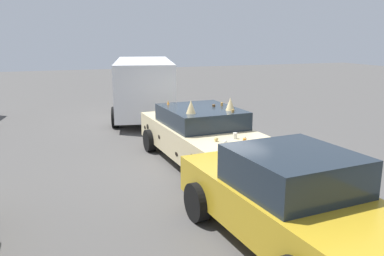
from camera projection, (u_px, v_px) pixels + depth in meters
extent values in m
plane|color=#514F4C|center=(203.00, 162.00, 9.94)|extent=(60.00, 60.00, 0.00)
cube|color=beige|center=(203.00, 139.00, 9.81)|extent=(4.78, 2.06, 0.67)
cube|color=#1E2833|center=(201.00, 116.00, 9.83)|extent=(2.17, 1.79, 0.43)
cylinder|color=black|center=(268.00, 163.00, 8.93)|extent=(0.61, 0.25, 0.60)
cylinder|color=black|center=(191.00, 174.00, 8.21)|extent=(0.61, 0.25, 0.60)
cylinder|color=black|center=(212.00, 134.00, 11.54)|extent=(0.61, 0.25, 0.60)
cylinder|color=black|center=(150.00, 141.00, 10.83)|extent=(0.61, 0.25, 0.60)
ellipsoid|color=black|center=(176.00, 154.00, 8.99)|extent=(0.19, 0.03, 0.09)
ellipsoid|color=black|center=(226.00, 127.00, 10.66)|extent=(0.12, 0.03, 0.13)
ellipsoid|color=black|center=(260.00, 148.00, 9.16)|extent=(0.16, 0.03, 0.11)
ellipsoid|color=black|center=(200.00, 159.00, 7.76)|extent=(0.17, 0.03, 0.15)
ellipsoid|color=black|center=(145.00, 127.00, 11.24)|extent=(0.17, 0.03, 0.10)
ellipsoid|color=black|center=(148.00, 127.00, 10.98)|extent=(0.18, 0.03, 0.15)
ellipsoid|color=black|center=(159.00, 137.00, 10.08)|extent=(0.14, 0.03, 0.11)
ellipsoid|color=black|center=(194.00, 161.00, 8.04)|extent=(0.18, 0.03, 0.08)
ellipsoid|color=black|center=(192.00, 157.00, 8.14)|extent=(0.12, 0.03, 0.11)
cone|color=gray|center=(245.00, 138.00, 8.48)|extent=(0.10, 0.10, 0.07)
cylinder|color=orange|center=(244.00, 141.00, 8.07)|extent=(0.09, 0.09, 0.13)
sphere|color=tan|center=(216.00, 139.00, 8.31)|extent=(0.09, 0.09, 0.09)
cylinder|color=orange|center=(235.00, 137.00, 8.54)|extent=(0.07, 0.07, 0.08)
cylinder|color=silver|center=(235.00, 136.00, 8.53)|extent=(0.10, 0.10, 0.13)
sphere|color=silver|center=(225.00, 142.00, 8.12)|extent=(0.08, 0.08, 0.08)
cone|color=gray|center=(226.00, 147.00, 7.69)|extent=(0.13, 0.13, 0.10)
cylinder|color=black|center=(233.00, 109.00, 9.51)|extent=(0.06, 0.06, 0.06)
cylinder|color=#A87A38|center=(233.00, 111.00, 9.18)|extent=(0.07, 0.07, 0.07)
cylinder|color=#A87A38|center=(222.00, 104.00, 10.06)|extent=(0.08, 0.08, 0.09)
cone|color=orange|center=(168.00, 102.00, 10.24)|extent=(0.08, 0.08, 0.12)
cylinder|color=#51381E|center=(214.00, 106.00, 9.94)|extent=(0.08, 0.08, 0.06)
cone|color=#D8BC7F|center=(230.00, 104.00, 9.43)|extent=(0.22, 0.22, 0.30)
cone|color=#D8BC7F|center=(191.00, 107.00, 9.04)|extent=(0.22, 0.22, 0.30)
cube|color=silver|center=(144.00, 85.00, 15.13)|extent=(5.66, 3.12, 1.89)
cube|color=#1E2833|center=(143.00, 71.00, 16.86)|extent=(0.50, 1.73, 0.68)
cylinder|color=black|center=(120.00, 102.00, 16.76)|extent=(0.76, 0.39, 0.72)
cylinder|color=black|center=(168.00, 101.00, 17.01)|extent=(0.76, 0.39, 0.72)
cylinder|color=black|center=(115.00, 117.00, 13.65)|extent=(0.76, 0.39, 0.72)
cylinder|color=black|center=(174.00, 116.00, 13.91)|extent=(0.76, 0.39, 0.72)
cube|color=gold|center=(287.00, 206.00, 5.90)|extent=(4.20, 2.02, 0.65)
cube|color=#1E2833|center=(293.00, 170.00, 5.68)|extent=(1.77, 1.69, 0.55)
cylinder|color=black|center=(197.00, 202.00, 6.73)|extent=(0.68, 0.27, 0.67)
cylinder|color=black|center=(282.00, 186.00, 7.44)|extent=(0.68, 0.27, 0.67)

